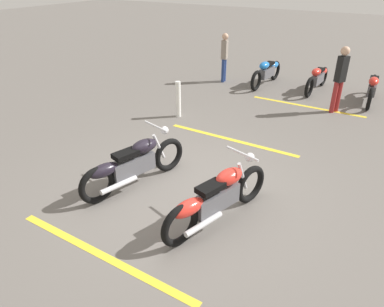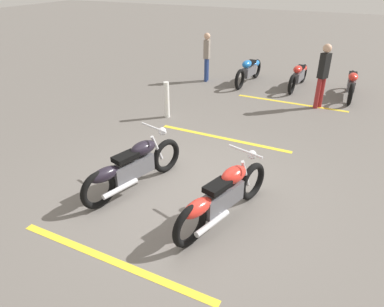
{
  "view_description": "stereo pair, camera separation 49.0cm",
  "coord_description": "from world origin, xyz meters",
  "px_view_note": "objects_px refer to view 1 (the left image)",
  "views": [
    {
      "loc": [
        -4.51,
        -2.79,
        3.57
      ],
      "look_at": [
        0.21,
        0.0,
        0.65
      ],
      "focal_mm": 33.09,
      "sensor_mm": 36.0,
      "label": 1
    },
    {
      "loc": [
        -4.74,
        -2.36,
        3.57
      ],
      "look_at": [
        0.21,
        0.0,
        0.65
      ],
      "focal_mm": 33.09,
      "sensor_mm": 36.0,
      "label": 2
    }
  ],
  "objects_px": {
    "motorcycle_dark_foreground": "(133,164)",
    "motorcycle_row_far_left": "(372,87)",
    "bystander_secondary": "(224,55)",
    "bollard_post": "(178,99)",
    "motorcycle_bright_foreground": "(216,198)",
    "motorcycle_row_left": "(318,78)",
    "bystander_near_row": "(340,77)",
    "motorcycle_row_center": "(267,71)"
  },
  "relations": [
    {
      "from": "motorcycle_dark_foreground",
      "to": "motorcycle_row_far_left",
      "type": "bearing_deg",
      "value": -7.56
    },
    {
      "from": "bystander_secondary",
      "to": "bollard_post",
      "type": "height_order",
      "value": "bystander_secondary"
    },
    {
      "from": "motorcycle_bright_foreground",
      "to": "motorcycle_dark_foreground",
      "type": "height_order",
      "value": "same"
    },
    {
      "from": "motorcycle_bright_foreground",
      "to": "bollard_post",
      "type": "relative_size",
      "value": 2.28
    },
    {
      "from": "motorcycle_row_far_left",
      "to": "motorcycle_row_left",
      "type": "relative_size",
      "value": 1.02
    },
    {
      "from": "motorcycle_bright_foreground",
      "to": "bollard_post",
      "type": "distance_m",
      "value": 4.49
    },
    {
      "from": "motorcycle_dark_foreground",
      "to": "bystander_near_row",
      "type": "xyz_separation_m",
      "value": [
        5.74,
        -2.37,
        0.52
      ]
    },
    {
      "from": "bystander_secondary",
      "to": "bollard_post",
      "type": "distance_m",
      "value": 3.57
    },
    {
      "from": "motorcycle_bright_foreground",
      "to": "motorcycle_row_far_left",
      "type": "distance_m",
      "value": 7.44
    },
    {
      "from": "motorcycle_dark_foreground",
      "to": "bollard_post",
      "type": "bearing_deg",
      "value": 35.05
    },
    {
      "from": "motorcycle_row_far_left",
      "to": "motorcycle_row_left",
      "type": "distance_m",
      "value": 1.63
    },
    {
      "from": "motorcycle_dark_foreground",
      "to": "bystander_near_row",
      "type": "bearing_deg",
      "value": -6.5
    },
    {
      "from": "motorcycle_row_center",
      "to": "bollard_post",
      "type": "distance_m",
      "value": 4.06
    },
    {
      "from": "motorcycle_dark_foreground",
      "to": "motorcycle_row_center",
      "type": "height_order",
      "value": "motorcycle_dark_foreground"
    },
    {
      "from": "motorcycle_bright_foreground",
      "to": "bystander_near_row",
      "type": "xyz_separation_m",
      "value": [
        5.91,
        -0.62,
        0.52
      ]
    },
    {
      "from": "motorcycle_bright_foreground",
      "to": "motorcycle_row_left",
      "type": "distance_m",
      "value": 7.55
    },
    {
      "from": "motorcycle_row_far_left",
      "to": "motorcycle_row_left",
      "type": "xyz_separation_m",
      "value": [
        0.23,
        1.61,
        -0.01
      ]
    },
    {
      "from": "motorcycle_dark_foreground",
      "to": "bystander_secondary",
      "type": "height_order",
      "value": "bystander_secondary"
    },
    {
      "from": "motorcycle_row_left",
      "to": "bystander_near_row",
      "type": "xyz_separation_m",
      "value": [
        -1.64,
        -0.87,
        0.56
      ]
    },
    {
      "from": "motorcycle_row_far_left",
      "to": "bollard_post",
      "type": "height_order",
      "value": "bollard_post"
    },
    {
      "from": "motorcycle_row_center",
      "to": "bystander_near_row",
      "type": "xyz_separation_m",
      "value": [
        -1.47,
        -2.49,
        0.54
      ]
    },
    {
      "from": "bystander_secondary",
      "to": "bystander_near_row",
      "type": "bearing_deg",
      "value": 157.2
    },
    {
      "from": "motorcycle_row_far_left",
      "to": "motorcycle_row_center",
      "type": "distance_m",
      "value": 3.23
    },
    {
      "from": "bystander_near_row",
      "to": "motorcycle_row_far_left",
      "type": "bearing_deg",
      "value": 92.06
    },
    {
      "from": "motorcycle_row_far_left",
      "to": "bystander_secondary",
      "type": "bearing_deg",
      "value": -88.97
    },
    {
      "from": "motorcycle_bright_foreground",
      "to": "motorcycle_dark_foreground",
      "type": "distance_m",
      "value": 1.76
    },
    {
      "from": "motorcycle_row_left",
      "to": "bystander_near_row",
      "type": "bearing_deg",
      "value": 31.86
    },
    {
      "from": "motorcycle_bright_foreground",
      "to": "bystander_near_row",
      "type": "height_order",
      "value": "bystander_near_row"
    },
    {
      "from": "motorcycle_row_left",
      "to": "bollard_post",
      "type": "relative_size",
      "value": 2.18
    },
    {
      "from": "bystander_secondary",
      "to": "motorcycle_row_center",
      "type": "bearing_deg",
      "value": -171.26
    },
    {
      "from": "motorcycle_dark_foreground",
      "to": "motorcycle_row_center",
      "type": "bearing_deg",
      "value": 16.91
    },
    {
      "from": "bollard_post",
      "to": "bystander_secondary",
      "type": "bearing_deg",
      "value": 6.35
    },
    {
      "from": "motorcycle_row_left",
      "to": "bystander_secondary",
      "type": "height_order",
      "value": "bystander_secondary"
    },
    {
      "from": "motorcycle_row_far_left",
      "to": "motorcycle_row_center",
      "type": "relative_size",
      "value": 0.97
    },
    {
      "from": "motorcycle_row_center",
      "to": "bystander_near_row",
      "type": "height_order",
      "value": "bystander_near_row"
    },
    {
      "from": "motorcycle_dark_foreground",
      "to": "bystander_secondary",
      "type": "distance_m",
      "value": 6.98
    },
    {
      "from": "motorcycle_row_center",
      "to": "bystander_near_row",
      "type": "distance_m",
      "value": 2.94
    },
    {
      "from": "motorcycle_row_center",
      "to": "motorcycle_bright_foreground",
      "type": "bearing_deg",
      "value": 18.28
    },
    {
      "from": "motorcycle_dark_foreground",
      "to": "motorcycle_row_left",
      "type": "relative_size",
      "value": 1.05
    },
    {
      "from": "motorcycle_row_left",
      "to": "bystander_near_row",
      "type": "relative_size",
      "value": 1.18
    },
    {
      "from": "bollard_post",
      "to": "motorcycle_row_far_left",
      "type": "bearing_deg",
      "value": -47.6
    },
    {
      "from": "motorcycle_row_left",
      "to": "bystander_secondary",
      "type": "bearing_deg",
      "value": -75.26
    }
  ]
}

